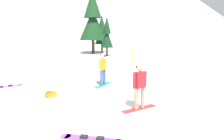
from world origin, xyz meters
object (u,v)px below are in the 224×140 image
object	(u,v)px
snowboarder_midground	(103,69)
loose_snowboard_far_spare	(92,139)
loose_snowboard_near_left	(6,87)
trail_marker_pole	(133,59)
pine_tree_short	(107,35)
pine_tree_twin	(93,19)
backpack_orange	(51,94)
pine_tree_tall	(102,32)
snowboarder_foreground	(140,86)

from	to	relation	value
snowboarder_midground	loose_snowboard_far_spare	distance (m)	6.04
snowboarder_midground	loose_snowboard_near_left	xyz separation A→B (m)	(-5.04, 0.99, -0.88)
trail_marker_pole	pine_tree_short	xyz separation A→B (m)	(0.55, 9.99, 1.63)
trail_marker_pole	loose_snowboard_far_spare	bearing A→B (deg)	-116.73
pine_tree_twin	pine_tree_short	bearing A→B (deg)	-71.66
loose_snowboard_far_spare	backpack_orange	distance (m)	4.44
pine_tree_twin	pine_tree_tall	distance (m)	3.05
backpack_orange	pine_tree_tall	bearing A→B (deg)	70.99
backpack_orange	pine_tree_tall	xyz separation A→B (m)	(7.08, 20.54, 2.72)
pine_tree_short	pine_tree_twin	distance (m)	3.95
loose_snowboard_near_left	backpack_orange	bearing A→B (deg)	-46.51
pine_tree_tall	snowboarder_midground	bearing A→B (deg)	-102.77
pine_tree_twin	snowboarder_midground	bearing A→B (deg)	-98.85
trail_marker_pole	pine_tree_tall	distance (m)	15.37
snowboarder_midground	pine_tree_twin	distance (m)	17.72
loose_snowboard_far_spare	trail_marker_pole	xyz separation A→B (m)	(4.85, 9.64, 0.88)
loose_snowboard_far_spare	trail_marker_pole	size ratio (longest dim) A/B	0.97
backpack_orange	pine_tree_twin	bearing A→B (deg)	73.75
snowboarder_midground	pine_tree_tall	world-z (taller)	pine_tree_tall
snowboarder_midground	pine_tree_short	distance (m)	14.48
pine_tree_short	pine_tree_tall	xyz separation A→B (m)	(0.58, 5.22, 0.31)
pine_tree_twin	pine_tree_tall	world-z (taller)	pine_tree_twin
trail_marker_pole	pine_tree_tall	xyz separation A→B (m)	(1.12, 15.20, 1.94)
backpack_orange	trail_marker_pole	size ratio (longest dim) A/B	0.31
snowboarder_midground	pine_tree_tall	distance (m)	19.69
loose_snowboard_far_spare	pine_tree_twin	distance (m)	23.72
pine_tree_short	loose_snowboard_near_left	bearing A→B (deg)	-124.27
loose_snowboard_far_spare	loose_snowboard_near_left	distance (m)	7.53
trail_marker_pole	pine_tree_tall	world-z (taller)	pine_tree_tall
snowboarder_midground	pine_tree_twin	xyz separation A→B (m)	(2.67, 17.15, 3.59)
loose_snowboard_far_spare	pine_tree_short	distance (m)	20.51
loose_snowboard_near_left	pine_tree_twin	bearing A→B (deg)	64.49
loose_snowboard_far_spare	loose_snowboard_near_left	size ratio (longest dim) A/B	0.99
loose_snowboard_far_spare	snowboarder_midground	bearing A→B (deg)	73.96
snowboarder_foreground	loose_snowboard_near_left	distance (m)	7.44
snowboarder_foreground	pine_tree_tall	size ratio (longest dim) A/B	0.33
backpack_orange	pine_tree_twin	xyz separation A→B (m)	(5.42, 18.58, 4.37)
loose_snowboard_far_spare	trail_marker_pole	world-z (taller)	trail_marker_pole
loose_snowboard_far_spare	backpack_orange	world-z (taller)	backpack_orange
snowboarder_foreground	loose_snowboard_near_left	xyz separation A→B (m)	(-5.53, 4.90, -0.88)
snowboarder_foreground	snowboarder_midground	size ratio (longest dim) A/B	0.99
pine_tree_twin	loose_snowboard_far_spare	bearing A→B (deg)	-100.69
snowboarder_midground	loose_snowboard_far_spare	size ratio (longest dim) A/B	0.98
trail_marker_pole	pine_tree_twin	size ratio (longest dim) A/B	0.22
loose_snowboard_near_left	backpack_orange	distance (m)	3.34
trail_marker_pole	pine_tree_twin	world-z (taller)	pine_tree_twin
trail_marker_pole	snowboarder_midground	bearing A→B (deg)	-129.39
backpack_orange	loose_snowboard_far_spare	bearing A→B (deg)	-75.70
backpack_orange	trail_marker_pole	xyz separation A→B (m)	(5.95, 5.34, 0.78)
snowboarder_foreground	snowboarder_midground	distance (m)	3.94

